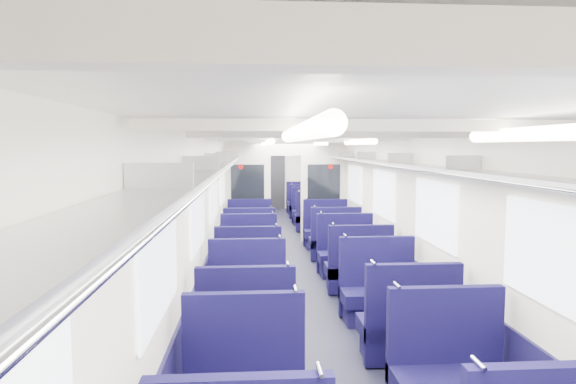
{
  "coord_description": "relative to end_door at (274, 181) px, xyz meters",
  "views": [
    {
      "loc": [
        -0.75,
        -8.52,
        2.2
      ],
      "look_at": [
        0.07,
        2.99,
        1.14
      ],
      "focal_mm": 30.8,
      "sensor_mm": 36.0,
      "label": 1
    }
  ],
  "objects": [
    {
      "name": "seat_8",
      "position": [
        -0.83,
        -12.65,
        -0.67
      ],
      "size": [
        0.97,
        0.54,
        1.09
      ],
      "color": "#100C3C",
      "rests_on": "floor"
    },
    {
      "name": "seat_25",
      "position": [
        0.83,
        -2.44,
        -0.67
      ],
      "size": [
        0.97,
        0.54,
        1.09
      ],
      "color": "#100C3C",
      "rests_on": "floor"
    },
    {
      "name": "seat_9",
      "position": [
        0.83,
        -12.65,
        -0.67
      ],
      "size": [
        0.97,
        0.54,
        1.09
      ],
      "color": "#100C3C",
      "rests_on": "floor"
    },
    {
      "name": "wall_right",
      "position": [
        1.4,
        -8.94,
        0.18
      ],
      "size": [
        0.02,
        18.0,
        2.35
      ],
      "primitive_type": "cube",
      "color": "silver",
      "rests_on": "floor"
    },
    {
      "name": "luggage_rack_left",
      "position": [
        -1.21,
        -8.94,
        0.97
      ],
      "size": [
        0.36,
        17.4,
        0.18
      ],
      "color": "#B2B5BA",
      "rests_on": "wall_left"
    },
    {
      "name": "seat_22",
      "position": [
        -0.83,
        -3.68,
        -0.67
      ],
      "size": [
        0.97,
        0.54,
        1.09
      ],
      "color": "#100C3C",
      "rests_on": "floor"
    },
    {
      "name": "seat_18",
      "position": [
        -0.83,
        -6.75,
        -0.67
      ],
      "size": [
        0.97,
        0.54,
        1.09
      ],
      "color": "#100C3C",
      "rests_on": "floor"
    },
    {
      "name": "ceiling_fittings",
      "position": [
        0.0,
        -9.2,
        1.29
      ],
      "size": [
        2.7,
        16.06,
        0.11
      ],
      "color": "white",
      "rests_on": "ceiling"
    },
    {
      "name": "seat_23",
      "position": [
        0.83,
        -3.63,
        -0.67
      ],
      "size": [
        0.97,
        0.54,
        1.09
      ],
      "color": "#100C3C",
      "rests_on": "floor"
    },
    {
      "name": "seat_12",
      "position": [
        -0.83,
        -10.25,
        -0.67
      ],
      "size": [
        0.97,
        0.54,
        1.09
      ],
      "color": "#100C3C",
      "rests_on": "floor"
    },
    {
      "name": "seat_13",
      "position": [
        0.83,
        -10.24,
        -0.67
      ],
      "size": [
        0.97,
        0.54,
        1.09
      ],
      "color": "#100C3C",
      "rests_on": "floor"
    },
    {
      "name": "seat_21",
      "position": [
        0.83,
        -4.78,
        -0.67
      ],
      "size": [
        0.97,
        0.54,
        1.09
      ],
      "color": "#100C3C",
      "rests_on": "floor"
    },
    {
      "name": "seat_20",
      "position": [
        -0.83,
        -4.85,
        -0.67
      ],
      "size": [
        0.97,
        0.54,
        1.09
      ],
      "color": "#100C3C",
      "rests_on": "floor"
    },
    {
      "name": "seat_10",
      "position": [
        -0.83,
        -11.47,
        -0.67
      ],
      "size": [
        0.97,
        0.54,
        1.09
      ],
      "color": "#100C3C",
      "rests_on": "floor"
    },
    {
      "name": "seat_11",
      "position": [
        0.83,
        -11.45,
        -0.67
      ],
      "size": [
        0.97,
        0.54,
        1.09
      ],
      "color": "#100C3C",
      "rests_on": "floor"
    },
    {
      "name": "floor",
      "position": [
        0.0,
        -8.94,
        -1.0
      ],
      "size": [
        2.8,
        18.0,
        0.01
      ],
      "primitive_type": "cube",
      "color": "black",
      "rests_on": "ground"
    },
    {
      "name": "seat_19",
      "position": [
        0.83,
        -6.9,
        -0.67
      ],
      "size": [
        0.97,
        0.54,
        1.09
      ],
      "color": "#100C3C",
      "rests_on": "floor"
    },
    {
      "name": "windows",
      "position": [
        0.0,
        -9.4,
        0.42
      ],
      "size": [
        2.78,
        15.6,
        0.75
      ],
      "color": "white",
      "rests_on": "wall_left"
    },
    {
      "name": "seat_26",
      "position": [
        -0.83,
        -1.4,
        -0.67
      ],
      "size": [
        0.97,
        0.54,
        1.09
      ],
      "color": "#100C3C",
      "rests_on": "floor"
    },
    {
      "name": "end_door",
      "position": [
        0.0,
        0.0,
        0.0
      ],
      "size": [
        0.75,
        0.06,
        2.0
      ],
      "primitive_type": "cube",
      "color": "black",
      "rests_on": "floor"
    },
    {
      "name": "seat_7",
      "position": [
        0.83,
        -13.73,
        -0.67
      ],
      "size": [
        0.97,
        0.54,
        1.09
      ],
      "color": "#100C3C",
      "rests_on": "floor"
    },
    {
      "name": "dado_left",
      "position": [
        -1.39,
        -8.94,
        -0.65
      ],
      "size": [
        0.03,
        17.9,
        0.7
      ],
      "primitive_type": "cube",
      "color": "black",
      "rests_on": "floor"
    },
    {
      "name": "seat_27",
      "position": [
        0.83,
        -1.37,
        -0.67
      ],
      "size": [
        0.97,
        0.54,
        1.09
      ],
      "color": "#100C3C",
      "rests_on": "floor"
    },
    {
      "name": "ceiling",
      "position": [
        0.0,
        -8.94,
        1.35
      ],
      "size": [
        2.8,
        18.0,
        0.01
      ],
      "primitive_type": "cube",
      "color": "white",
      "rests_on": "wall_left"
    },
    {
      "name": "seat_16",
      "position": [
        -0.83,
        -8.08,
        -0.67
      ],
      "size": [
        0.97,
        0.54,
        1.09
      ],
      "color": "#100C3C",
      "rests_on": "floor"
    },
    {
      "name": "wall_far",
      "position": [
        0.0,
        0.06,
        0.18
      ],
      "size": [
        2.8,
        0.02,
        2.35
      ],
      "primitive_type": "cube",
      "color": "silver",
      "rests_on": "floor"
    },
    {
      "name": "seat_24",
      "position": [
        -0.83,
        -2.44,
        -0.67
      ],
      "size": [
        0.97,
        0.54,
        1.09
      ],
      "color": "#100C3C",
      "rests_on": "floor"
    },
    {
      "name": "seat_15",
      "position": [
        0.83,
        -9.23,
        -0.67
      ],
      "size": [
        0.97,
        0.54,
        1.09
      ],
      "color": "#100C3C",
      "rests_on": "floor"
    },
    {
      "name": "seat_14",
      "position": [
        -0.83,
        -9.15,
        -0.67
      ],
      "size": [
        0.97,
        0.54,
        1.09
      ],
      "color": "#100C3C",
      "rests_on": "floor"
    },
    {
      "name": "dado_right",
      "position": [
        1.39,
        -8.94,
        -0.65
      ],
      "size": [
        0.03,
        17.9,
        0.7
      ],
      "primitive_type": "cube",
      "color": "black",
      "rests_on": "floor"
    },
    {
      "name": "seat_17",
      "position": [
        0.83,
        -8.07,
        -0.67
      ],
      "size": [
        0.97,
        0.54,
        1.09
      ],
      "color": "#100C3C",
      "rests_on": "floor"
    },
    {
      "name": "bulkhead",
      "position": [
        -0.0,
        -6.17,
        0.23
      ],
      "size": [
        2.8,
        0.1,
        2.35
      ],
      "color": "white",
      "rests_on": "floor"
    },
    {
      "name": "luggage_rack_right",
      "position": [
        1.21,
        -8.94,
        0.97
      ],
      "size": [
        0.36,
        17.4,
        0.18
      ],
      "color": "#B2B5BA",
      "rests_on": "wall_right"
    },
    {
      "name": "wall_left",
      "position": [
        -1.4,
        -8.94,
        0.18
      ],
      "size": [
        0.02,
        18.0,
        2.35
      ],
      "primitive_type": "cube",
      "color": "silver",
      "rests_on": "floor"
    }
  ]
}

